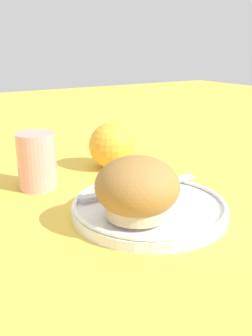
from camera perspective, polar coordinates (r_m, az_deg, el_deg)
ground_plane at (r=0.55m, az=3.42°, el=-5.61°), size 3.00×3.00×0.00m
plate at (r=0.52m, az=3.59°, el=-6.03°), size 0.21×0.21×0.02m
muffin at (r=0.46m, az=1.72°, el=-3.26°), size 0.10×0.10×0.07m
cream_ramekin at (r=0.55m, az=3.86°, el=-1.97°), size 0.04×0.04×0.02m
berry_pair at (r=0.54m, az=1.24°, el=-2.61°), size 0.03×0.02×0.02m
butter_knife at (r=0.55m, az=2.17°, el=-2.87°), size 0.19×0.03×0.00m
orange_fruit at (r=0.70m, az=-2.11°, el=3.44°), size 0.09×0.09×0.09m
juice_glass at (r=0.61m, az=-13.41°, el=1.05°), size 0.06×0.06×0.09m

